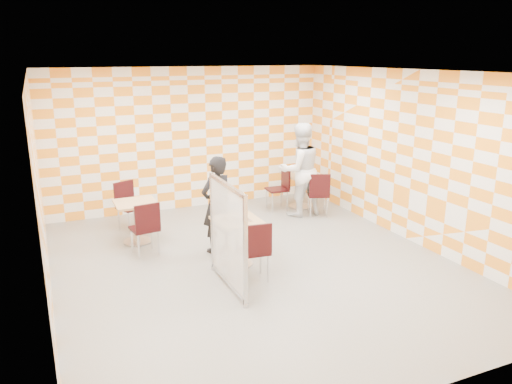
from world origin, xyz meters
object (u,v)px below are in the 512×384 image
Objects in this scene: second_table at (301,184)px; chair_second_side at (281,185)px; main_table at (237,234)px; partition at (228,235)px; sport_bottle at (293,169)px; empty_table at (136,215)px; chair_second_front at (319,191)px; chair_empty_far at (128,202)px; man_white at (300,170)px; soda_bottle at (304,168)px; chair_main_front at (255,247)px; man_dark at (217,205)px; chair_empty_near at (146,225)px.

second_table is 0.47m from chair_second_side.
main_table is 0.48× the size of partition.
sport_bottle reaches higher than chair_second_side.
chair_second_front is at bearing -0.49° from empty_table.
man_white is (3.41, -0.51, 0.42)m from chair_empty_far.
chair_empty_far is at bearing -179.81° from soda_bottle.
sport_bottle is (-0.12, 0.89, 0.29)m from chair_second_front.
chair_main_front and chair_empty_far have the same top height.
chair_second_front is 3.65m from partition.
chair_main_front is (1.28, -2.32, 0.04)m from empty_table.
chair_second_front is (3.69, -0.03, 0.04)m from empty_table.
second_table is 0.39× the size of man_white.
man_white is at bearing -105.76° from sport_bottle.
man_dark is 7.15× the size of soda_bottle.
sport_bottle is at bearing -161.27° from man_dark.
man_white reaches higher than main_table.
sport_bottle reaches higher than empty_table.
soda_bottle is at bearing 11.75° from empty_table.
chair_main_front is at bearing -125.84° from sport_bottle.
chair_empty_near is at bearing -158.95° from second_table.
chair_empty_near is (-1.25, 1.62, 0.00)m from chair_main_front.
soda_bottle is at bearing 4.98° from chair_second_side.
second_table is at bearing -146.95° from soda_bottle.
partition reaches higher than chair_second_front.
chair_empty_far reaches higher than main_table.
partition is at bearing -69.83° from empty_table.
sport_bottle is 0.87× the size of soda_bottle.
partition is 1.41m from man_dark.
chair_empty_near and chair_empty_far have the same top height.
chair_empty_near is 1.00× the size of chair_empty_far.
main_table is at bearing -136.09° from second_table.
man_white is 0.67m from soda_bottle.
man_white is at bearing 41.39° from main_table.
main_table is 3.75× the size of sport_bottle.
chair_empty_near is (-3.19, -1.43, 0.00)m from chair_second_side.
chair_second_front is 3.79m from chair_empty_far.
chair_second_front is at bearing 43.43° from chair_main_front.
chair_second_front is at bearing -178.27° from man_dark.
empty_table is 2.65m from chair_main_front.
sport_bottle is (2.39, 1.80, 0.02)m from man_dark.
main_table is 1.00× the size of second_table.
chair_empty_far is (-3.70, 0.06, 0.04)m from second_table.
second_table is 3.70m from chair_empty_far.
empty_table is 3.44m from man_white.
chair_main_front is 1.40m from man_dark.
chair_empty_near is at bearing 127.56° from chair_main_front.
chair_second_side is 0.56× the size of man_dark.
soda_bottle is at bearing 33.05° from second_table.
main_table is 0.81× the size of chair_main_front.
man_dark is at bearing 94.32° from chair_main_front.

